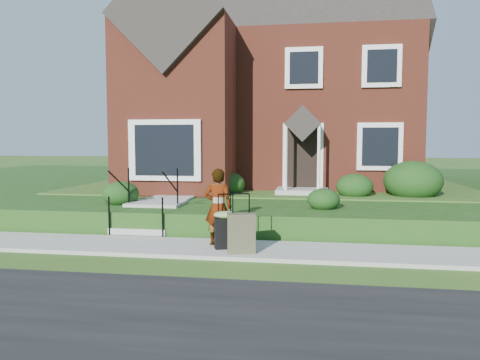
% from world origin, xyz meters
% --- Properties ---
extents(ground, '(120.00, 120.00, 0.00)m').
position_xyz_m(ground, '(0.00, 0.00, 0.00)').
color(ground, '#2D5119').
rests_on(ground, ground).
extents(sidewalk, '(60.00, 1.60, 0.08)m').
position_xyz_m(sidewalk, '(0.00, 0.00, 0.04)').
color(sidewalk, '#9E9B93').
rests_on(sidewalk, ground).
extents(terrace, '(44.00, 20.00, 0.60)m').
position_xyz_m(terrace, '(4.00, 10.90, 0.30)').
color(terrace, '#1A3D10').
rests_on(terrace, ground).
extents(walkway, '(1.20, 6.00, 0.06)m').
position_xyz_m(walkway, '(-2.50, 5.00, 0.63)').
color(walkway, '#9E9B93').
rests_on(walkway, terrace).
extents(main_house, '(10.40, 10.20, 9.40)m').
position_xyz_m(main_house, '(-0.21, 9.61, 5.26)').
color(main_house, brown).
rests_on(main_house, terrace).
extents(front_steps, '(1.40, 2.02, 1.50)m').
position_xyz_m(front_steps, '(-2.50, 1.84, 0.47)').
color(front_steps, '#9E9B93').
rests_on(front_steps, ground).
extents(foundation_shrubs, '(10.18, 4.25, 1.21)m').
position_xyz_m(foundation_shrubs, '(1.31, 4.93, 1.09)').
color(foundation_shrubs, black).
rests_on(foundation_shrubs, terrace).
extents(woman, '(0.61, 0.41, 1.62)m').
position_xyz_m(woman, '(-0.41, 0.19, 0.89)').
color(woman, '#999999').
rests_on(woman, sidewalk).
extents(suitcase_black, '(0.57, 0.52, 1.12)m').
position_xyz_m(suitcase_black, '(-0.21, -0.11, 0.51)').
color(suitcase_black, black).
rests_on(suitcase_black, sidewalk).
extents(suitcase_olive, '(0.59, 0.41, 1.17)m').
position_xyz_m(suitcase_olive, '(0.17, -0.42, 0.47)').
color(suitcase_olive, '#4C4A32').
rests_on(suitcase_olive, sidewalk).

